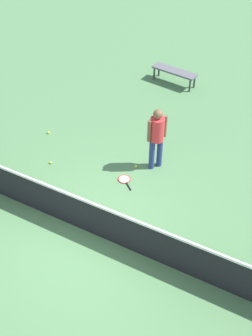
# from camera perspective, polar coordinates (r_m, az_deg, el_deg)

# --- Properties ---
(ground_plane) EXTENTS (40.00, 40.00, 0.00)m
(ground_plane) POSITION_cam_1_polar(r_m,az_deg,el_deg) (9.01, -4.75, -8.91)
(ground_plane) COLOR #4C7A4C
(court_net) EXTENTS (10.09, 0.09, 1.07)m
(court_net) POSITION_cam_1_polar(r_m,az_deg,el_deg) (8.63, -4.93, -6.78)
(court_net) COLOR #4C4C51
(court_net) RESTS_ON ground_plane
(player_near_side) EXTENTS (0.47, 0.47, 1.70)m
(player_near_side) POSITION_cam_1_polar(r_m,az_deg,el_deg) (9.89, 4.28, 4.65)
(player_near_side) COLOR navy
(player_near_side) RESTS_ON ground_plane
(tennis_racket_near_player) EXTENTS (0.56, 0.51, 0.03)m
(tennis_racket_near_player) POSITION_cam_1_polar(r_m,az_deg,el_deg) (10.11, -0.18, -1.63)
(tennis_racket_near_player) COLOR red
(tennis_racket_near_player) RESTS_ON ground_plane
(tennis_ball_near_player) EXTENTS (0.07, 0.07, 0.07)m
(tennis_ball_near_player) POSITION_cam_1_polar(r_m,az_deg,el_deg) (10.73, -10.35, 0.75)
(tennis_ball_near_player) COLOR #C6E033
(tennis_ball_near_player) RESTS_ON ground_plane
(tennis_ball_by_net) EXTENTS (0.07, 0.07, 0.07)m
(tennis_ball_by_net) POSITION_cam_1_polar(r_m,az_deg,el_deg) (11.77, -10.68, 4.84)
(tennis_ball_by_net) COLOR #C6E033
(tennis_ball_by_net) RESTS_ON ground_plane
(tennis_ball_midcourt) EXTENTS (0.07, 0.07, 0.07)m
(tennis_ball_midcourt) POSITION_cam_1_polar(r_m,az_deg,el_deg) (10.44, 1.38, 0.22)
(tennis_ball_midcourt) COLOR #C6E033
(tennis_ball_midcourt) RESTS_ON ground_plane
(courtside_bench) EXTENTS (1.54, 0.59, 0.48)m
(courtside_bench) POSITION_cam_1_polar(r_m,az_deg,el_deg) (13.79, 6.71, 13.03)
(courtside_bench) COLOR #595960
(courtside_bench) RESTS_ON ground_plane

